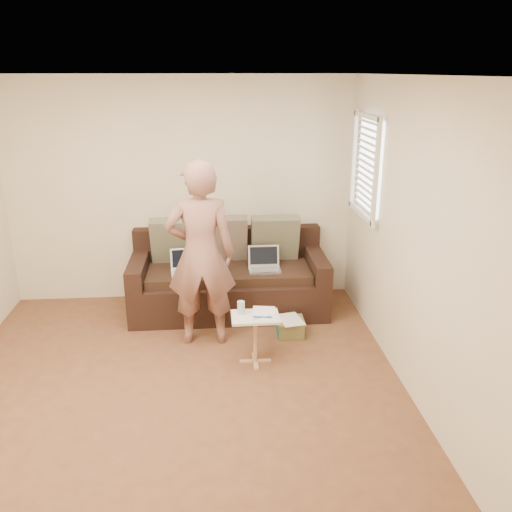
# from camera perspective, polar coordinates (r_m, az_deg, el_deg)

# --- Properties ---
(floor) EXTENTS (4.50, 4.50, 0.00)m
(floor) POSITION_cam_1_polar(r_m,az_deg,el_deg) (4.69, -8.65, -15.07)
(floor) COLOR brown
(floor) RESTS_ON ground
(ceiling) EXTENTS (4.50, 4.50, 0.00)m
(ceiling) POSITION_cam_1_polar(r_m,az_deg,el_deg) (3.88, -10.66, 18.52)
(ceiling) COLOR white
(ceiling) RESTS_ON wall_back
(wall_back) EXTENTS (4.00, 0.00, 4.00)m
(wall_back) POSITION_cam_1_polar(r_m,az_deg,el_deg) (6.27, -8.01, 6.86)
(wall_back) COLOR beige
(wall_back) RESTS_ON ground
(wall_front) EXTENTS (4.00, 0.00, 4.00)m
(wall_front) POSITION_cam_1_polar(r_m,az_deg,el_deg) (2.13, -14.35, -20.23)
(wall_front) COLOR beige
(wall_front) RESTS_ON ground
(wall_right) EXTENTS (0.00, 4.50, 4.50)m
(wall_right) POSITION_cam_1_polar(r_m,az_deg,el_deg) (4.41, 17.33, 0.81)
(wall_right) COLOR beige
(wall_right) RESTS_ON ground
(window_blinds) EXTENTS (0.12, 0.88, 1.08)m
(window_blinds) POSITION_cam_1_polar(r_m,az_deg,el_deg) (5.67, 11.73, 9.46)
(window_blinds) COLOR white
(window_blinds) RESTS_ON wall_right
(sofa) EXTENTS (2.20, 0.95, 0.85)m
(sofa) POSITION_cam_1_polar(r_m,az_deg,el_deg) (6.06, -2.94, -2.07)
(sofa) COLOR black
(sofa) RESTS_ON ground
(pillow_left) EXTENTS (0.55, 0.29, 0.57)m
(pillow_left) POSITION_cam_1_polar(r_m,az_deg,el_deg) (6.14, -8.67, 1.63)
(pillow_left) COLOR #5A5B43
(pillow_left) RESTS_ON sofa
(pillow_mid) EXTENTS (0.55, 0.27, 0.57)m
(pillow_mid) POSITION_cam_1_polar(r_m,az_deg,el_deg) (6.15, -3.54, 1.86)
(pillow_mid) COLOR brown
(pillow_mid) RESTS_ON sofa
(pillow_right) EXTENTS (0.55, 0.28, 0.57)m
(pillow_right) POSITION_cam_1_polar(r_m,az_deg,el_deg) (6.17, 2.05, 1.92)
(pillow_right) COLOR #5A5B43
(pillow_right) RESTS_ON sofa
(laptop_silver) EXTENTS (0.35, 0.26, 0.23)m
(laptop_silver) POSITION_cam_1_polar(r_m,az_deg,el_deg) (5.92, 0.96, -1.58)
(laptop_silver) COLOR #B7BABC
(laptop_silver) RESTS_ON sofa
(laptop_white) EXTENTS (0.37, 0.29, 0.25)m
(laptop_white) POSITION_cam_1_polar(r_m,az_deg,el_deg) (5.90, -7.39, -1.85)
(laptop_white) COLOR white
(laptop_white) RESTS_ON sofa
(person) EXTENTS (0.69, 0.47, 1.88)m
(person) POSITION_cam_1_polar(r_m,az_deg,el_deg) (5.20, -5.97, 0.19)
(person) COLOR brown
(person) RESTS_ON ground
(side_table) EXTENTS (0.44, 0.31, 0.49)m
(side_table) POSITION_cam_1_polar(r_m,az_deg,el_deg) (5.05, -0.08, -8.91)
(side_table) COLOR silver
(side_table) RESTS_ON ground
(drinking_glass) EXTENTS (0.07, 0.07, 0.12)m
(drinking_glass) POSITION_cam_1_polar(r_m,az_deg,el_deg) (4.96, -1.62, -5.55)
(drinking_glass) COLOR silver
(drinking_glass) RESTS_ON side_table
(scissors) EXTENTS (0.20, 0.13, 0.02)m
(scissors) POSITION_cam_1_polar(r_m,az_deg,el_deg) (4.89, 0.69, -6.59)
(scissors) COLOR silver
(scissors) RESTS_ON side_table
(paper_on_table) EXTENTS (0.25, 0.33, 0.00)m
(paper_on_table) POSITION_cam_1_polar(r_m,az_deg,el_deg) (4.99, 0.81, -6.14)
(paper_on_table) COLOR white
(paper_on_table) RESTS_ON side_table
(striped_box) EXTENTS (0.29, 0.29, 0.18)m
(striped_box) POSITION_cam_1_polar(r_m,az_deg,el_deg) (5.62, 3.71, -7.62)
(striped_box) COLOR #BC621C
(striped_box) RESTS_ON ground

